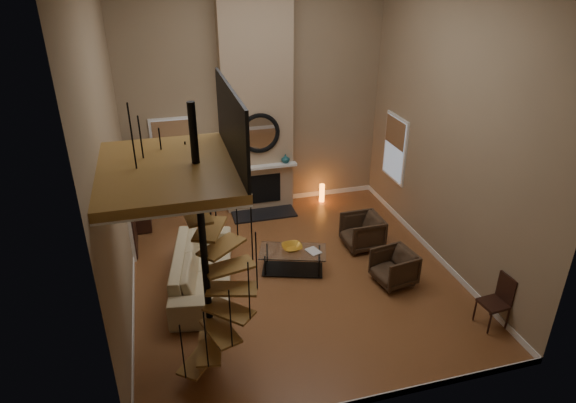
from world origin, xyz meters
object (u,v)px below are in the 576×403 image
object	(u,v)px
hutch	(138,188)
sofa	(202,268)
armchair_near	(365,231)
side_chair	(499,298)
floor_lamp	(208,178)
accent_lamp	(322,193)
coffee_table	(293,258)
armchair_far	(397,266)

from	to	relation	value
hutch	sofa	distance (m)	2.94
armchair_near	side_chair	distance (m)	3.10
hutch	sofa	world-z (taller)	hutch
floor_lamp	accent_lamp	bearing A→B (deg)	18.94
coffee_table	floor_lamp	world-z (taller)	floor_lamp
armchair_far	coffee_table	distance (m)	1.99
hutch	side_chair	bearing A→B (deg)	-41.72
armchair_far	coffee_table	bearing A→B (deg)	-125.07
armchair_near	accent_lamp	world-z (taller)	armchair_near
armchair_near	side_chair	world-z (taller)	side_chair
accent_lamp	side_chair	bearing A→B (deg)	-75.68
hutch	accent_lamp	size ratio (longest dim) A/B	4.05
armchair_far	armchair_near	bearing A→B (deg)	173.46
armchair_far	hutch	bearing A→B (deg)	-136.00
sofa	coffee_table	size ratio (longest dim) A/B	1.83
sofa	coffee_table	bearing A→B (deg)	-78.71
sofa	accent_lamp	xyz separation A→B (m)	(3.27, 2.76, -0.15)
accent_lamp	side_chair	distance (m)	5.30
armchair_near	floor_lamp	xyz separation A→B (m)	(-3.08, 1.24, 1.06)
coffee_table	accent_lamp	size ratio (longest dim) A/B	3.08
armchair_far	floor_lamp	distance (m)	4.22
coffee_table	accent_lamp	distance (m)	3.12
sofa	side_chair	xyz separation A→B (m)	(4.58, -2.36, 0.13)
armchair_near	accent_lamp	bearing A→B (deg)	-175.83
floor_lamp	side_chair	bearing A→B (deg)	-44.67
sofa	armchair_far	bearing A→B (deg)	-93.60
hutch	side_chair	xyz separation A→B (m)	(5.66, -5.04, -0.42)
hutch	armchair_far	bearing A→B (deg)	-37.40
sofa	accent_lamp	world-z (taller)	sofa
armchair_far	coffee_table	xyz separation A→B (m)	(-1.78, 0.89, -0.07)
hutch	armchair_near	xyz separation A→B (m)	(4.55, -2.15, -0.60)
side_chair	hutch	bearing A→B (deg)	138.28
coffee_table	hutch	bearing A→B (deg)	136.99
coffee_table	armchair_near	bearing A→B (deg)	15.67
armchair_near	floor_lamp	distance (m)	3.49
sofa	floor_lamp	bearing A→B (deg)	-2.64
armchair_far	floor_lamp	xyz separation A→B (m)	(-3.13, 2.62, 1.06)
sofa	side_chair	world-z (taller)	side_chair
hutch	armchair_near	bearing A→B (deg)	-25.25
sofa	accent_lamp	bearing A→B (deg)	-39.99
coffee_table	side_chair	bearing A→B (deg)	-40.37
floor_lamp	accent_lamp	distance (m)	3.26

